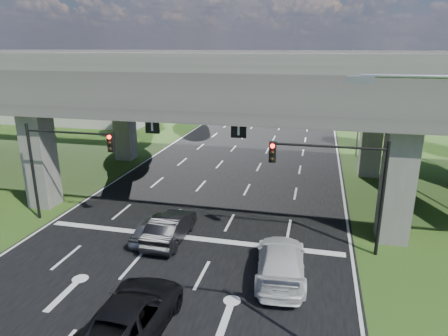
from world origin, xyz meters
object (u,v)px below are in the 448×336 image
at_px(signal_left, 62,156).
at_px(car_trailing, 131,316).
at_px(car_white, 281,262).
at_px(streetlight_beyond, 347,82).
at_px(signal_right, 339,175).
at_px(streetlight_far, 357,96).
at_px(car_silver, 155,227).
at_px(car_dark, 170,227).

distance_m(signal_left, car_trailing, 12.22).
xyz_separation_m(signal_left, car_white, (13.22, -3.23, -3.37)).
distance_m(streetlight_beyond, car_trailing, 45.77).
distance_m(signal_right, streetlight_far, 20.25).
xyz_separation_m(streetlight_beyond, car_silver, (-11.90, -37.00, -5.14)).
height_order(signal_right, car_white, signal_right).
bearing_deg(car_trailing, signal_right, -130.41).
bearing_deg(car_dark, streetlight_beyond, -106.91).
xyz_separation_m(signal_right, car_trailing, (-7.44, -8.39, -3.37)).
bearing_deg(car_trailing, streetlight_beyond, -101.18).
height_order(signal_right, streetlight_beyond, streetlight_beyond).
xyz_separation_m(signal_right, signal_left, (-15.65, 0.00, 0.00)).
bearing_deg(signal_right, car_silver, -174.41).
distance_m(signal_right, car_white, 5.26).
relative_size(streetlight_far, car_dark, 2.12).
bearing_deg(car_white, signal_left, -18.79).
height_order(signal_right, car_dark, signal_right).
height_order(streetlight_far, car_silver, streetlight_far).
bearing_deg(streetlight_far, streetlight_beyond, 90.00).
height_order(streetlight_beyond, car_trailing, streetlight_beyond).
relative_size(signal_left, car_trailing, 1.07).
distance_m(signal_left, streetlight_far, 26.95).
height_order(signal_right, car_silver, signal_right).
distance_m(signal_right, signal_left, 15.65).
height_order(car_silver, car_white, car_white).
relative_size(signal_right, streetlight_far, 0.60).
height_order(car_silver, car_trailing, car_trailing).
distance_m(car_silver, car_dark, 0.92).
xyz_separation_m(signal_left, car_silver, (6.02, -0.94, -3.48)).
bearing_deg(car_dark, car_white, 159.63).
xyz_separation_m(car_silver, car_white, (7.20, -2.29, 0.11)).
bearing_deg(car_trailing, car_silver, -72.49).
bearing_deg(car_silver, car_trailing, 106.84).
height_order(car_silver, car_dark, car_dark).
height_order(signal_left, car_trailing, signal_left).
bearing_deg(streetlight_far, signal_right, -96.47).
bearing_deg(streetlight_far, car_dark, -117.60).
relative_size(car_silver, car_white, 0.73).
bearing_deg(signal_right, car_white, -126.90).
distance_m(streetlight_far, car_white, 24.28).
bearing_deg(signal_right, streetlight_beyond, 86.39).
bearing_deg(streetlight_far, car_trailing, -108.85).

